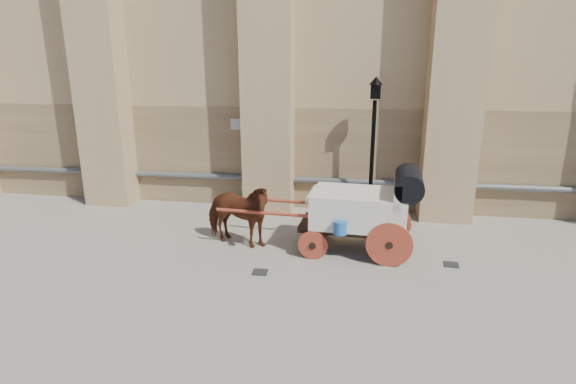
# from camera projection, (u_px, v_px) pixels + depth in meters

# --- Properties ---
(ground) EXTENTS (90.00, 90.00, 0.00)m
(ground) POSITION_uv_depth(u_px,v_px,m) (282.00, 263.00, 9.90)
(ground) COLOR gray
(ground) RESTS_ON ground
(horse) EXTENTS (2.05, 1.37, 1.59)m
(horse) POSITION_uv_depth(u_px,v_px,m) (237.00, 214.00, 10.64)
(horse) COLOR #5E2E18
(horse) RESTS_ON ground
(carriage) EXTENTS (4.70, 1.70, 2.02)m
(carriage) POSITION_uv_depth(u_px,v_px,m) (366.00, 207.00, 10.18)
(carriage) COLOR black
(carriage) RESTS_ON ground
(street_lamp) EXTENTS (0.37, 0.37, 3.91)m
(street_lamp) POSITION_uv_depth(u_px,v_px,m) (373.00, 145.00, 12.16)
(street_lamp) COLOR black
(street_lamp) RESTS_ON ground
(drain_grate_near) EXTENTS (0.33, 0.33, 0.01)m
(drain_grate_near) POSITION_uv_depth(u_px,v_px,m) (260.00, 272.00, 9.43)
(drain_grate_near) COLOR black
(drain_grate_near) RESTS_ON ground
(drain_grate_far) EXTENTS (0.35, 0.35, 0.01)m
(drain_grate_far) POSITION_uv_depth(u_px,v_px,m) (451.00, 265.00, 9.78)
(drain_grate_far) COLOR black
(drain_grate_far) RESTS_ON ground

